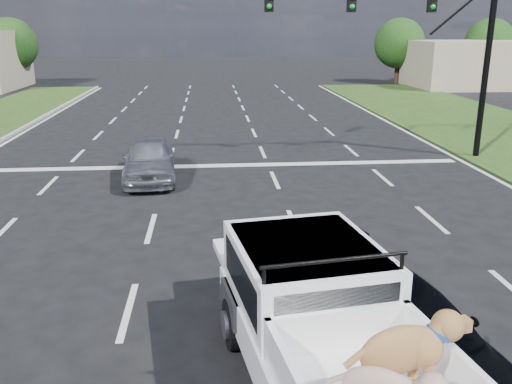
# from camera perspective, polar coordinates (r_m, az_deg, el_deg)

# --- Properties ---
(ground) EXTENTS (160.00, 160.00, 0.00)m
(ground) POSITION_cam_1_polar(r_m,az_deg,el_deg) (9.63, -2.74, -11.97)
(ground) COLOR black
(ground) RESTS_ON ground
(road_markings) EXTENTS (17.75, 60.00, 0.01)m
(road_markings) POSITION_cam_1_polar(r_m,az_deg,el_deg) (15.70, -3.73, -0.28)
(road_markings) COLOR silver
(road_markings) RESTS_ON ground
(traffic_signal) EXTENTS (9.11, 0.31, 7.00)m
(traffic_signal) POSITION_cam_1_polar(r_m,az_deg,el_deg) (20.34, 17.32, 16.47)
(traffic_signal) COLOR black
(traffic_signal) RESTS_ON ground
(building_right) EXTENTS (12.00, 7.00, 3.60)m
(building_right) POSITION_cam_1_polar(r_m,az_deg,el_deg) (48.00, 23.25, 12.27)
(building_right) COLOR tan
(building_right) RESTS_ON ground
(tree_far_c) EXTENTS (4.20, 4.20, 5.40)m
(tree_far_c) POSITION_cam_1_polar(r_m,az_deg,el_deg) (49.03, -24.44, 13.96)
(tree_far_c) COLOR #332114
(tree_far_c) RESTS_ON ground
(tree_far_d) EXTENTS (4.20, 4.20, 5.40)m
(tree_far_d) POSITION_cam_1_polar(r_m,az_deg,el_deg) (49.21, 14.85, 14.88)
(tree_far_d) COLOR #332114
(tree_far_d) RESTS_ON ground
(tree_far_e) EXTENTS (4.20, 4.20, 5.40)m
(tree_far_e) POSITION_cam_1_polar(r_m,az_deg,el_deg) (52.41, 23.38, 14.19)
(tree_far_e) COLOR #332114
(tree_far_e) RESTS_ON ground
(pickup_truck) EXTENTS (2.76, 5.71, 2.05)m
(pickup_truck) POSITION_cam_1_polar(r_m,az_deg,el_deg) (6.96, 8.13, -15.29)
(pickup_truck) COLOR black
(pickup_truck) RESTS_ON ground
(silver_sedan) EXTENTS (1.86, 4.03, 1.34)m
(silver_sedan) POSITION_cam_1_polar(r_m,az_deg,el_deg) (17.43, -11.18, 3.44)
(silver_sedan) COLOR #B6B8BE
(silver_sedan) RESTS_ON ground
(black_coupe) EXTENTS (3.04, 4.91, 1.33)m
(black_coupe) POSITION_cam_1_polar(r_m,az_deg,el_deg) (7.89, 14.55, -14.06)
(black_coupe) COLOR black
(black_coupe) RESTS_ON ground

